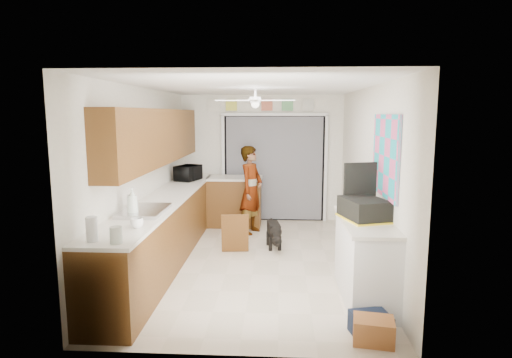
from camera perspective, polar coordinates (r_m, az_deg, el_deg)
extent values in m
plane|color=beige|center=(6.38, -0.20, -10.81)|extent=(5.00, 5.00, 0.00)
plane|color=white|center=(6.03, -0.21, 12.20)|extent=(5.00, 5.00, 0.00)
plane|color=white|center=(8.56, 0.78, 2.79)|extent=(3.20, 0.00, 3.20)
plane|color=white|center=(3.63, -2.53, -5.37)|extent=(3.20, 0.00, 3.20)
plane|color=white|center=(6.38, -14.71, 0.46)|extent=(0.00, 5.00, 5.00)
plane|color=white|center=(6.20, 14.73, 0.23)|extent=(0.00, 5.00, 5.00)
cube|color=brown|center=(6.45, -11.88, -6.60)|extent=(0.60, 4.80, 0.90)
cube|color=white|center=(6.34, -11.93, -2.50)|extent=(0.62, 4.80, 0.04)
cube|color=brown|center=(6.47, -13.00, 5.54)|extent=(0.32, 4.00, 0.80)
cube|color=silver|center=(5.40, -14.69, -4.18)|extent=(0.50, 0.76, 0.06)
cylinder|color=silver|center=(5.44, -16.63, -3.14)|extent=(0.03, 0.03, 0.22)
cube|color=brown|center=(8.23, -2.87, -3.11)|extent=(1.00, 0.60, 0.90)
cube|color=white|center=(8.14, -2.89, 0.13)|extent=(1.04, 0.64, 0.04)
cube|color=black|center=(8.55, 2.44, 1.42)|extent=(2.00, 0.06, 2.10)
cube|color=gray|center=(8.51, 2.44, 1.39)|extent=(1.90, 0.03, 2.05)
cube|color=white|center=(8.59, -4.38, 1.44)|extent=(0.06, 0.04, 2.10)
cube|color=white|center=(8.57, 9.28, 1.33)|extent=(0.06, 0.04, 2.10)
cube|color=white|center=(8.45, 2.48, 8.61)|extent=(2.10, 0.04, 0.06)
cube|color=#DCDF4A|center=(8.53, -3.31, 9.82)|extent=(0.22, 0.02, 0.22)
cube|color=#CF684D|center=(8.48, 1.47, 9.84)|extent=(0.22, 0.02, 0.22)
cube|color=#5FA76B|center=(8.48, 4.21, 9.82)|extent=(0.22, 0.02, 0.22)
cube|color=beige|center=(8.50, 6.95, 9.77)|extent=(0.22, 0.02, 0.22)
cube|color=silver|center=(8.58, -5.67, 9.78)|extent=(0.22, 0.02, 0.26)
cube|color=white|center=(5.19, 14.29, -10.49)|extent=(0.50, 1.40, 0.90)
cube|color=white|center=(5.05, 14.38, -5.46)|extent=(0.54, 1.44, 0.04)
cube|color=#E2538C|center=(5.18, 16.87, 2.98)|extent=(0.03, 1.15, 0.95)
cube|color=white|center=(6.22, -0.10, 10.43)|extent=(1.14, 1.14, 0.24)
imported|color=black|center=(7.79, -9.03, 0.80)|extent=(0.46, 0.56, 0.27)
imported|color=silver|center=(5.24, -16.13, -2.92)|extent=(0.17, 0.17, 0.34)
imported|color=white|center=(4.69, -15.60, -5.67)|extent=(0.14, 0.14, 0.11)
cylinder|color=silver|center=(4.20, -18.16, -7.12)|extent=(0.14, 0.14, 0.16)
cylinder|color=silver|center=(4.35, -17.96, -6.84)|extent=(0.10, 0.10, 0.12)
cylinder|color=white|center=(4.34, -21.05, -6.25)|extent=(0.13, 0.13, 0.23)
cube|color=black|center=(5.03, 14.20, -3.90)|extent=(0.56, 0.65, 0.24)
cube|color=yellow|center=(5.05, 14.16, -5.12)|extent=(0.59, 0.68, 0.02)
cube|color=black|center=(5.26, 13.71, -0.55)|extent=(0.41, 0.15, 0.50)
cube|color=#B66939|center=(4.40, 15.39, -18.90)|extent=(0.41, 0.34, 0.23)
cube|color=#131C30|center=(4.52, 15.02, -18.23)|extent=(0.41, 0.37, 0.22)
cube|color=brown|center=(6.62, -2.81, -7.25)|extent=(0.43, 0.20, 0.62)
imported|color=white|center=(7.63, -0.65, -1.46)|extent=(0.57, 0.67, 1.57)
cube|color=black|center=(6.90, 2.38, -7.31)|extent=(0.34, 0.62, 0.46)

